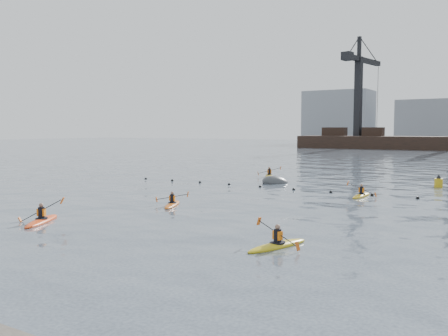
{
  "coord_description": "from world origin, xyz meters",
  "views": [
    {
      "loc": [
        12.39,
        -11.35,
        4.61
      ],
      "look_at": [
        0.6,
        7.86,
        2.8
      ],
      "focal_mm": 38.0,
      "sensor_mm": 36.0,
      "label": 1
    }
  ],
  "objects_px": {
    "kayaker_3": "(361,195)",
    "nav_buoy": "(439,183)",
    "kayaker_0": "(42,220)",
    "kayaker_2": "(172,204)",
    "kayaker_5": "(269,176)",
    "mooring_buoy": "(276,183)",
    "kayaker_1": "(277,245)"
  },
  "relations": [
    {
      "from": "kayaker_1",
      "to": "mooring_buoy",
      "type": "relative_size",
      "value": 1.3
    },
    {
      "from": "mooring_buoy",
      "to": "nav_buoy",
      "type": "height_order",
      "value": "nav_buoy"
    },
    {
      "from": "kayaker_1",
      "to": "mooring_buoy",
      "type": "height_order",
      "value": "kayaker_1"
    },
    {
      "from": "kayaker_3",
      "to": "nav_buoy",
      "type": "relative_size",
      "value": 2.64
    },
    {
      "from": "kayaker_0",
      "to": "kayaker_1",
      "type": "height_order",
      "value": "kayaker_0"
    },
    {
      "from": "kayaker_0",
      "to": "kayaker_5",
      "type": "height_order",
      "value": "kayaker_0"
    },
    {
      "from": "kayaker_0",
      "to": "kayaker_1",
      "type": "distance_m",
      "value": 12.36
    },
    {
      "from": "kayaker_3",
      "to": "nav_buoy",
      "type": "bearing_deg",
      "value": 69.3
    },
    {
      "from": "kayaker_5",
      "to": "nav_buoy",
      "type": "height_order",
      "value": "kayaker_5"
    },
    {
      "from": "kayaker_1",
      "to": "nav_buoy",
      "type": "relative_size",
      "value": 2.78
    },
    {
      "from": "kayaker_2",
      "to": "mooring_buoy",
      "type": "xyz_separation_m",
      "value": [
        0.19,
        14.36,
        -0.09
      ]
    },
    {
      "from": "kayaker_3",
      "to": "kayaker_5",
      "type": "bearing_deg",
      "value": 144.72
    },
    {
      "from": "kayaker_2",
      "to": "kayaker_3",
      "type": "distance_m",
      "value": 13.36
    },
    {
      "from": "kayaker_1",
      "to": "kayaker_2",
      "type": "height_order",
      "value": "kayaker_1"
    },
    {
      "from": "kayaker_0",
      "to": "kayaker_5",
      "type": "relative_size",
      "value": 1.0
    },
    {
      "from": "kayaker_1",
      "to": "kayaker_5",
      "type": "xyz_separation_m",
      "value": [
        -12.77,
        25.37,
        0.01
      ]
    },
    {
      "from": "mooring_buoy",
      "to": "nav_buoy",
      "type": "relative_size",
      "value": 2.15
    },
    {
      "from": "kayaker_3",
      "to": "kayaker_2",
      "type": "bearing_deg",
      "value": -127.99
    },
    {
      "from": "kayaker_2",
      "to": "kayaker_3",
      "type": "xyz_separation_m",
      "value": [
        8.8,
        10.06,
        0.0
      ]
    },
    {
      "from": "kayaker_0",
      "to": "mooring_buoy",
      "type": "distance_m",
      "value": 22.14
    },
    {
      "from": "kayaker_2",
      "to": "nav_buoy",
      "type": "distance_m",
      "value": 22.59
    },
    {
      "from": "kayaker_2",
      "to": "kayaker_0",
      "type": "bearing_deg",
      "value": -131.67
    },
    {
      "from": "kayaker_2",
      "to": "kayaker_3",
      "type": "bearing_deg",
      "value": 24.12
    },
    {
      "from": "kayaker_1",
      "to": "kayaker_2",
      "type": "relative_size",
      "value": 1.08
    },
    {
      "from": "kayaker_0",
      "to": "kayaker_2",
      "type": "relative_size",
      "value": 1.1
    },
    {
      "from": "kayaker_5",
      "to": "nav_buoy",
      "type": "distance_m",
      "value": 15.49
    },
    {
      "from": "kayaker_0",
      "to": "kayaker_2",
      "type": "distance_m",
      "value": 7.99
    },
    {
      "from": "kayaker_1",
      "to": "mooring_buoy",
      "type": "xyz_separation_m",
      "value": [
        -9.74,
        20.43,
        -0.1
      ]
    },
    {
      "from": "kayaker_3",
      "to": "kayaker_5",
      "type": "distance_m",
      "value": 14.87
    },
    {
      "from": "kayaker_1",
      "to": "kayaker_5",
      "type": "relative_size",
      "value": 0.98
    },
    {
      "from": "kayaker_3",
      "to": "nav_buoy",
      "type": "xyz_separation_m",
      "value": [
        3.84,
        8.67,
        0.26
      ]
    },
    {
      "from": "nav_buoy",
      "to": "kayaker_2",
      "type": "bearing_deg",
      "value": -124.01
    }
  ]
}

